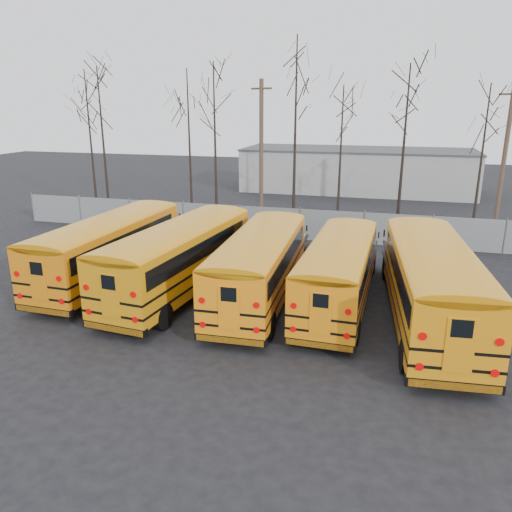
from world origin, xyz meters
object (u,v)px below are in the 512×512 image
(bus_c, at_px, (261,260))
(bus_e, at_px, (431,278))
(bus_a, at_px, (112,243))
(utility_pole_right, at_px, (504,158))
(bus_d, at_px, (340,267))
(utility_pole_left, at_px, (261,149))
(bus_b, at_px, (182,253))

(bus_c, bearing_deg, bus_e, -8.66)
(bus_a, bearing_deg, utility_pole_right, 40.52)
(bus_d, xyz_separation_m, bus_e, (3.60, -1.07, 0.22))
(bus_e, bearing_deg, utility_pole_right, 67.92)
(utility_pole_left, xyz_separation_m, utility_pole_right, (16.46, 0.44, -0.24))
(utility_pole_left, bearing_deg, bus_d, -41.68)
(bus_a, distance_m, bus_d, 11.02)
(bus_a, xyz_separation_m, utility_pole_right, (19.90, 15.87, 3.03))
(bus_a, distance_m, utility_pole_right, 25.63)
(bus_d, relative_size, bus_e, 0.88)
(bus_e, bearing_deg, utility_pole_left, 118.48)
(bus_b, xyz_separation_m, utility_pole_left, (-0.53, 16.11, 3.23))
(bus_b, height_order, bus_c, bus_b)
(bus_b, xyz_separation_m, bus_d, (7.05, 0.34, -0.17))
(bus_b, bearing_deg, bus_e, 1.89)
(utility_pole_left, bearing_deg, bus_a, -79.92)
(bus_c, distance_m, utility_pole_left, 16.92)
(bus_b, xyz_separation_m, utility_pole_right, (15.93, 16.55, 2.99))
(bus_b, height_order, bus_e, bus_e)
(bus_a, height_order, bus_c, bus_a)
(bus_b, relative_size, bus_c, 1.06)
(bus_a, relative_size, utility_pole_right, 1.22)
(bus_c, bearing_deg, utility_pole_left, 102.52)
(bus_b, height_order, bus_d, bus_b)
(bus_b, distance_m, utility_pole_left, 16.44)
(bus_b, bearing_deg, bus_a, 176.00)
(utility_pole_left, relative_size, utility_pole_right, 1.05)
(bus_e, relative_size, utility_pole_left, 1.22)
(bus_c, xyz_separation_m, bus_e, (6.98, -0.79, 0.13))
(bus_d, bearing_deg, bus_b, -175.78)
(bus_a, xyz_separation_m, bus_d, (11.02, -0.34, -0.14))
(bus_a, bearing_deg, bus_c, -2.69)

